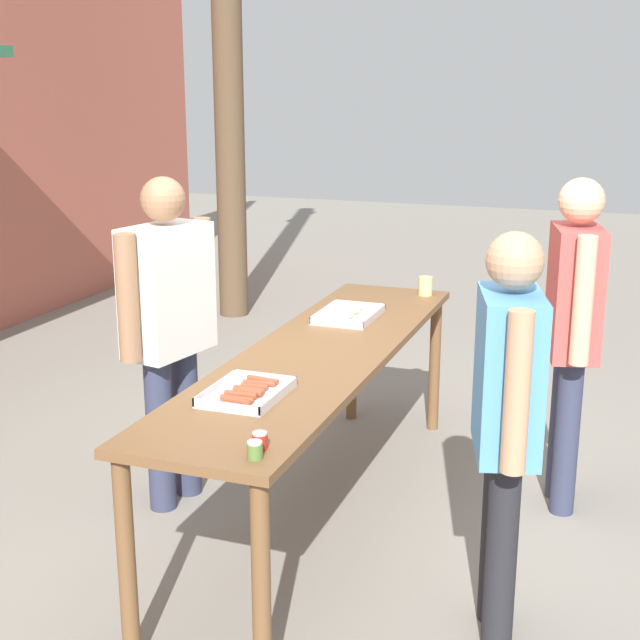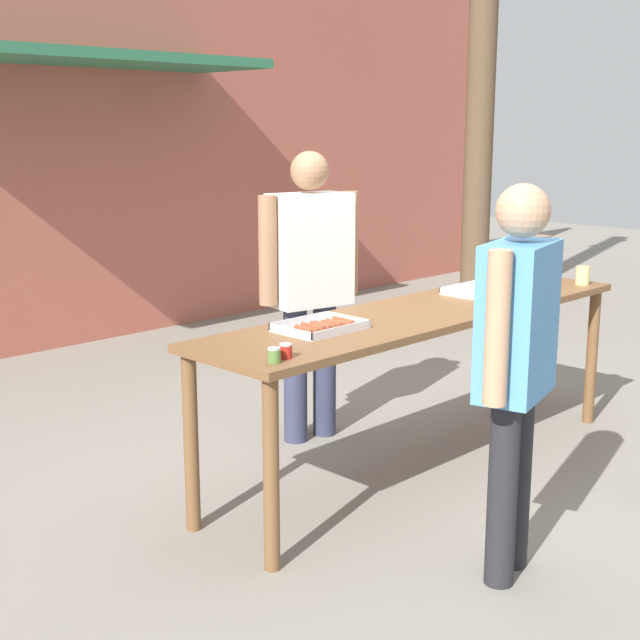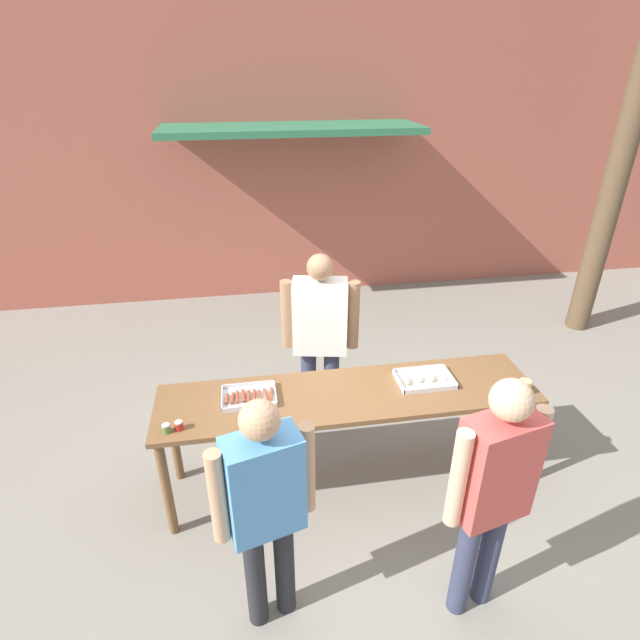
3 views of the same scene
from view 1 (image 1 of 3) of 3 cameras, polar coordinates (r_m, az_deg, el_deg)
The scene contains 10 objects.
ground_plane at distance 4.76m, azimuth 0.00°, elevation -12.40°, with size 24.00×24.00×0.00m, color gray.
serving_table at distance 4.45m, azimuth 0.00°, elevation -3.11°, with size 2.89×0.69×0.91m.
food_tray_sausages at distance 3.77m, azimuth -4.70°, elevation -4.71°, with size 0.40×0.30×0.04m.
food_tray_buns at distance 4.99m, azimuth 1.82°, elevation 0.32°, with size 0.44×0.31×0.06m.
condiment_jar_mustard at distance 3.17m, azimuth -4.20°, elevation -8.30°, with size 0.06×0.06×0.06m.
condiment_jar_ketchup at distance 3.25m, azimuth -3.87°, elevation -7.72°, with size 0.06×0.06×0.06m.
beer_cup at distance 5.55m, azimuth 6.77°, elevation 2.18°, with size 0.09×0.09×0.12m.
person_server_behind_table at distance 4.63m, azimuth -9.68°, elevation 0.23°, with size 0.67×0.34×1.74m.
person_customer_holding_hotdog at distance 3.51m, azimuth 11.86°, elevation -5.35°, with size 0.58×0.33×1.67m.
person_customer_with_cup at distance 4.69m, azimuth 15.87°, elevation 0.23°, with size 0.60×0.32×1.74m.
Camera 1 is at (-3.97, -1.44, 2.20)m, focal length 50.00 mm.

